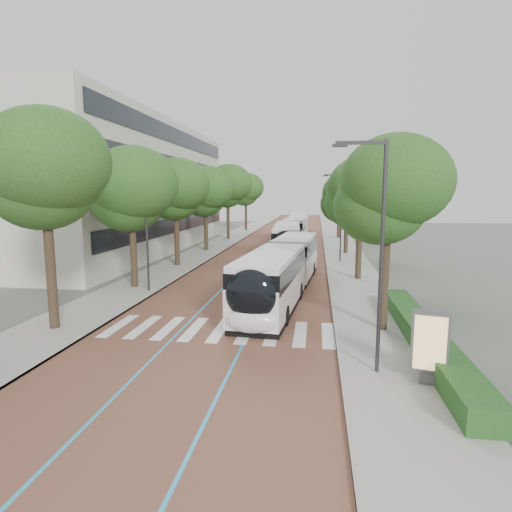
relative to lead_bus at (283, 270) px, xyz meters
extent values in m
plane|color=#51544C|center=(-2.58, -8.38, -1.63)|extent=(160.00, 160.00, 0.00)
cube|color=brown|center=(-2.58, 31.62, -1.62)|extent=(11.00, 140.00, 0.02)
cube|color=gray|center=(-10.08, 31.62, -1.57)|extent=(4.00, 140.00, 0.12)
cube|color=gray|center=(4.92, 31.62, -1.57)|extent=(4.00, 140.00, 0.12)
cube|color=gray|center=(-8.18, 31.62, -1.57)|extent=(0.20, 140.00, 0.14)
cube|color=gray|center=(3.02, 31.62, -1.57)|extent=(0.20, 140.00, 0.14)
cube|color=silver|center=(-7.38, -7.38, -1.60)|extent=(0.55, 3.60, 0.01)
cube|color=silver|center=(-6.13, -7.38, -1.60)|extent=(0.55, 3.60, 0.01)
cube|color=silver|center=(-4.88, -7.38, -1.60)|extent=(0.55, 3.60, 0.01)
cube|color=silver|center=(-3.63, -7.38, -1.60)|extent=(0.55, 3.60, 0.01)
cube|color=silver|center=(-2.38, -7.38, -1.60)|extent=(0.55, 3.60, 0.01)
cube|color=silver|center=(-1.13, -7.38, -1.60)|extent=(0.55, 3.60, 0.01)
cube|color=silver|center=(0.12, -7.38, -1.60)|extent=(0.55, 3.60, 0.01)
cube|color=silver|center=(1.37, -7.38, -1.60)|extent=(0.55, 3.60, 0.01)
cube|color=silver|center=(2.62, -7.38, -1.60)|extent=(0.55, 3.60, 0.01)
cube|color=#2690C2|center=(-4.18, 31.62, -1.60)|extent=(0.12, 126.00, 0.01)
cube|color=#2690C2|center=(-0.98, 31.62, -1.60)|extent=(0.12, 126.00, 0.01)
cube|color=#BBB9AD|center=(-22.08, 19.62, 5.37)|extent=(18.00, 40.00, 14.00)
cube|color=black|center=(-13.03, 19.62, 1.37)|extent=(0.12, 38.00, 1.60)
cube|color=black|center=(-13.03, 19.62, 4.57)|extent=(0.12, 38.00, 1.60)
cube|color=black|center=(-13.03, 19.62, 7.77)|extent=(0.12, 38.00, 1.60)
cube|color=black|center=(-13.03, 19.62, 10.77)|extent=(0.12, 38.00, 1.60)
cube|color=#164018|center=(6.52, -8.38, -1.11)|extent=(1.20, 14.00, 0.80)
cylinder|color=#2F2F31|center=(4.22, -11.38, 2.49)|extent=(0.14, 0.14, 8.00)
cube|color=#2F2F31|center=(3.42, -11.38, 6.39)|extent=(1.70, 0.12, 0.12)
cube|color=#2F2F31|center=(2.72, -11.38, 6.31)|extent=(0.50, 0.20, 0.10)
cylinder|color=#2F2F31|center=(4.22, 13.62, 2.49)|extent=(0.14, 0.14, 8.00)
cube|color=#2F2F31|center=(3.42, 13.62, 6.39)|extent=(1.70, 0.12, 0.12)
cube|color=#2F2F31|center=(2.72, 13.62, 6.31)|extent=(0.50, 0.20, 0.10)
cylinder|color=#2F2F31|center=(-8.68, -0.38, 2.49)|extent=(0.14, 0.14, 8.00)
cylinder|color=black|center=(-10.08, -8.38, 0.92)|extent=(0.44, 0.44, 5.09)
ellipsoid|color=#214616|center=(-10.08, -8.38, 5.54)|extent=(5.51, 5.51, 4.68)
cylinder|color=black|center=(-10.08, 0.62, 0.64)|extent=(0.44, 0.44, 4.54)
ellipsoid|color=#214616|center=(-10.08, 0.62, 4.76)|extent=(5.75, 5.75, 4.88)
cylinder|color=black|center=(-10.08, 9.62, 0.67)|extent=(0.44, 0.44, 4.59)
ellipsoid|color=#214616|center=(-10.08, 9.62, 4.84)|extent=(5.44, 5.44, 4.62)
cylinder|color=black|center=(-10.08, 19.62, 0.61)|extent=(0.44, 0.44, 4.48)
ellipsoid|color=#214616|center=(-10.08, 19.62, 4.69)|extent=(5.68, 5.68, 4.83)
cylinder|color=black|center=(-10.08, 31.62, 0.90)|extent=(0.44, 0.44, 5.05)
ellipsoid|color=#214616|center=(-10.08, 31.62, 5.48)|extent=(6.12, 6.12, 5.20)
cylinder|color=black|center=(-10.08, 46.62, 0.78)|extent=(0.44, 0.44, 4.82)
ellipsoid|color=#214616|center=(-10.08, 46.62, 5.16)|extent=(5.68, 5.68, 4.82)
cylinder|color=black|center=(5.12, -6.38, 0.61)|extent=(0.44, 0.44, 4.47)
ellipsoid|color=#214616|center=(5.12, -6.38, 4.67)|extent=(4.88, 4.88, 4.15)
cylinder|color=black|center=(5.12, 5.62, 0.56)|extent=(0.44, 0.44, 4.38)
ellipsoid|color=#214616|center=(5.12, 5.62, 4.55)|extent=(5.41, 5.41, 4.60)
cylinder|color=black|center=(5.12, 19.62, 0.41)|extent=(0.44, 0.44, 4.08)
ellipsoid|color=#214616|center=(5.12, 19.62, 4.12)|extent=(5.83, 5.83, 4.95)
cylinder|color=black|center=(5.12, 35.62, 0.49)|extent=(0.44, 0.44, 4.23)
ellipsoid|color=#214616|center=(5.12, 35.62, 4.33)|extent=(4.85, 4.85, 4.12)
cylinder|color=black|center=(0.12, 1.29, 0.15)|extent=(2.37, 1.10, 2.30)
cube|color=silver|center=(-0.34, -3.82, -0.37)|extent=(3.32, 9.54, 1.82)
cube|color=black|center=(-0.34, -3.82, 0.77)|extent=(3.34, 9.36, 0.97)
cube|color=silver|center=(-0.34, -3.82, 1.42)|extent=(3.25, 9.35, 0.31)
cube|color=black|center=(-0.34, -3.82, -1.45)|extent=(3.24, 9.17, 0.35)
cube|color=silver|center=(0.50, 5.60, -0.37)|extent=(3.18, 7.93, 1.82)
cube|color=black|center=(0.50, 5.60, 0.77)|extent=(3.20, 7.78, 0.97)
cube|color=silver|center=(0.50, 5.60, 1.42)|extent=(3.11, 7.77, 0.31)
cube|color=black|center=(0.50, 5.60, -1.45)|extent=(3.10, 7.62, 0.35)
ellipsoid|color=black|center=(-0.74, -8.33, 0.38)|extent=(2.44, 1.30, 2.28)
ellipsoid|color=silver|center=(-0.75, -8.38, -0.76)|extent=(2.43, 1.20, 1.14)
cylinder|color=black|center=(-1.67, -5.99, -1.13)|extent=(0.39, 1.02, 1.00)
cylinder|color=black|center=(0.58, -6.19, -1.13)|extent=(0.39, 1.02, 1.00)
cylinder|color=black|center=(-0.48, 7.36, -1.13)|extent=(0.39, 1.02, 1.00)
cylinder|color=black|center=(1.77, 7.16, -1.13)|extent=(0.39, 1.02, 1.00)
cylinder|color=black|center=(-1.19, -0.65, -1.13)|extent=(0.39, 1.02, 1.00)
cylinder|color=black|center=(1.06, -0.85, -1.13)|extent=(0.39, 1.02, 1.00)
cube|color=silver|center=(-0.93, 16.85, -0.37)|extent=(3.06, 12.10, 1.82)
cube|color=black|center=(-0.93, 16.85, 0.77)|extent=(3.09, 11.87, 0.97)
cube|color=silver|center=(-0.93, 16.85, 1.42)|extent=(3.00, 11.86, 0.31)
cube|color=black|center=(-0.93, 16.85, -1.45)|extent=(2.99, 11.62, 0.35)
ellipsoid|color=black|center=(-0.66, 11.01, 0.38)|extent=(2.40, 1.21, 2.28)
ellipsoid|color=silver|center=(-0.66, 10.96, -0.76)|extent=(2.39, 1.11, 1.14)
cylinder|color=black|center=(-1.89, 13.20, -1.13)|extent=(0.35, 1.01, 1.00)
cylinder|color=black|center=(0.36, 13.31, -1.13)|extent=(0.35, 1.01, 1.00)
cylinder|color=black|center=(-2.24, 20.59, -1.13)|extent=(0.35, 1.01, 1.00)
cylinder|color=black|center=(0.02, 20.70, -1.13)|extent=(0.35, 1.01, 1.00)
cube|color=silver|center=(-0.66, 29.93, -0.37)|extent=(2.91, 12.08, 1.82)
cube|color=black|center=(-0.66, 29.93, 0.77)|extent=(2.94, 11.84, 0.97)
cube|color=silver|center=(-0.66, 29.93, 1.42)|extent=(2.85, 11.84, 0.31)
cube|color=black|center=(-0.66, 29.93, -1.45)|extent=(2.84, 11.60, 0.35)
ellipsoid|color=black|center=(-0.86, 24.09, 0.38)|extent=(2.39, 1.18, 2.28)
ellipsoid|color=silver|center=(-0.86, 24.04, -0.76)|extent=(2.38, 1.08, 1.14)
cylinder|color=black|center=(-1.91, 26.37, -1.13)|extent=(0.33, 1.01, 1.00)
cylinder|color=black|center=(0.35, 26.30, -1.13)|extent=(0.33, 1.01, 1.00)
cylinder|color=black|center=(-1.66, 33.77, -1.13)|extent=(0.33, 1.01, 1.00)
cylinder|color=black|center=(0.60, 33.69, -1.13)|extent=(0.33, 1.01, 1.00)
cube|color=silver|center=(-0.83, 43.12, -0.37)|extent=(2.68, 12.04, 1.82)
cube|color=black|center=(-0.83, 43.12, 0.77)|extent=(2.72, 11.80, 0.97)
cube|color=silver|center=(-0.83, 43.12, 1.42)|extent=(2.63, 11.80, 0.31)
cube|color=black|center=(-0.83, 43.12, -1.45)|extent=(2.62, 11.56, 0.35)
ellipsoid|color=black|center=(-0.74, 37.27, 0.38)|extent=(2.37, 1.14, 2.28)
ellipsoid|color=silver|center=(-0.74, 37.22, -0.76)|extent=(2.36, 1.04, 1.14)
cylinder|color=black|center=(-1.90, 39.50, -1.13)|extent=(0.32, 1.00, 1.00)
cylinder|color=black|center=(0.36, 39.53, -1.13)|extent=(0.32, 1.00, 1.00)
cylinder|color=black|center=(-2.01, 46.90, -1.13)|extent=(0.32, 1.00, 1.00)
cylinder|color=black|center=(0.24, 46.93, -1.13)|extent=(0.32, 1.00, 1.00)
cube|color=#59595B|center=(5.78, -12.09, -1.33)|extent=(0.64, 0.57, 0.36)
cube|color=#59595B|center=(5.78, -12.09, -0.10)|extent=(1.22, 0.58, 2.09)
cube|color=#E5C279|center=(5.74, -12.26, -0.10)|extent=(0.98, 0.25, 1.82)
camera|label=1|loc=(2.01, -26.23, 4.73)|focal=30.00mm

